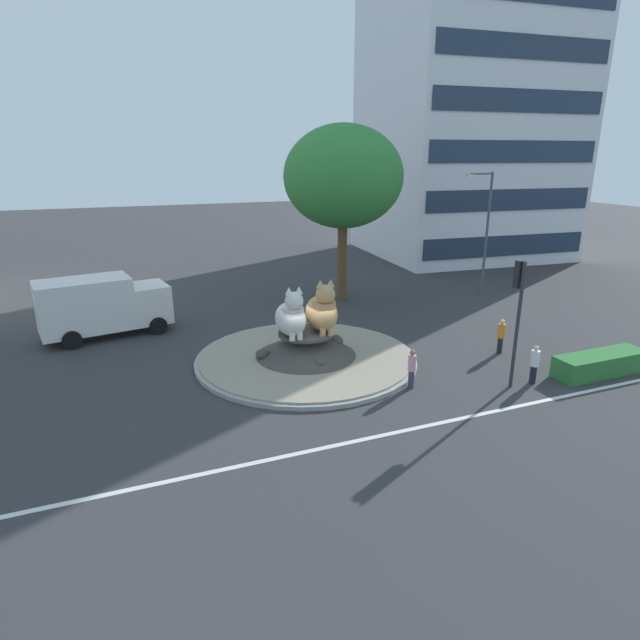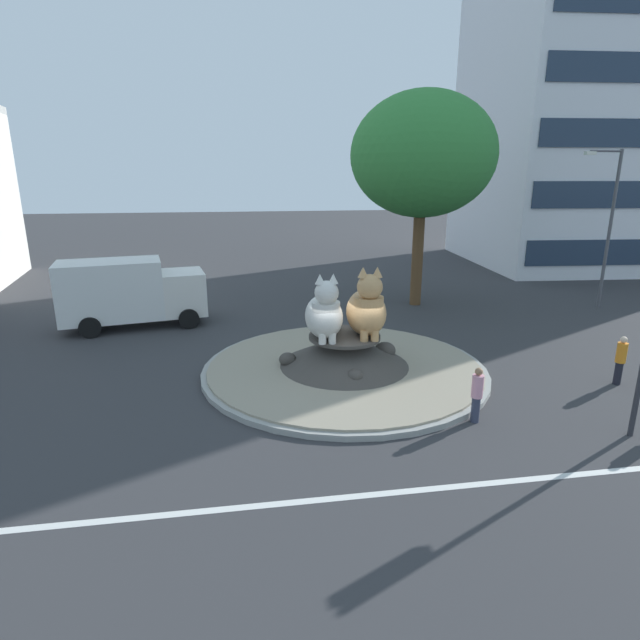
{
  "view_description": "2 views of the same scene",
  "coord_description": "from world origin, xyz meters",
  "px_view_note": "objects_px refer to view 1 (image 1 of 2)",
  "views": [
    {
      "loc": [
        -7.49,
        -20.52,
        8.87
      ],
      "look_at": [
        0.71,
        0.09,
        1.8
      ],
      "focal_mm": 29.24,
      "sensor_mm": 36.0,
      "label": 1
    },
    {
      "loc": [
        -3.47,
        -16.39,
        6.71
      ],
      "look_at": [
        -0.58,
        1.74,
        1.42
      ],
      "focal_mm": 28.58,
      "sensor_mm": 36.0,
      "label": 2
    }
  ],
  "objects_px": {
    "cat_statue_calico": "(322,311)",
    "traffic_light_mast": "(518,301)",
    "pedestrian_white_shirt": "(534,364)",
    "cat_statue_white": "(291,317)",
    "office_tower": "(467,108)",
    "pedestrian_orange_shirt": "(501,335)",
    "pedestrian_pink_shirt": "(412,368)",
    "delivery_box_truck": "(102,305)",
    "streetlight_arm": "(485,227)",
    "broadleaf_tree_behind_island": "(343,177)"
  },
  "relations": [
    {
      "from": "delivery_box_truck",
      "to": "pedestrian_white_shirt",
      "type": "bearing_deg",
      "value": -48.59
    },
    {
      "from": "pedestrian_pink_shirt",
      "to": "delivery_box_truck",
      "type": "xyz_separation_m",
      "value": [
        -11.26,
        11.2,
        0.78
      ]
    },
    {
      "from": "pedestrian_pink_shirt",
      "to": "delivery_box_truck",
      "type": "distance_m",
      "value": 15.9
    },
    {
      "from": "cat_statue_calico",
      "to": "traffic_light_mast",
      "type": "relative_size",
      "value": 0.48
    },
    {
      "from": "cat_statue_calico",
      "to": "traffic_light_mast",
      "type": "bearing_deg",
      "value": 51.56
    },
    {
      "from": "traffic_light_mast",
      "to": "streetlight_arm",
      "type": "distance_m",
      "value": 14.48
    },
    {
      "from": "broadleaf_tree_behind_island",
      "to": "streetlight_arm",
      "type": "xyz_separation_m",
      "value": [
        8.87,
        -2.31,
        -3.07
      ]
    },
    {
      "from": "cat_statue_white",
      "to": "office_tower",
      "type": "bearing_deg",
      "value": 131.38
    },
    {
      "from": "cat_statue_white",
      "to": "broadleaf_tree_behind_island",
      "type": "bearing_deg",
      "value": 144.81
    },
    {
      "from": "traffic_light_mast",
      "to": "pedestrian_white_shirt",
      "type": "height_order",
      "value": "traffic_light_mast"
    },
    {
      "from": "traffic_light_mast",
      "to": "office_tower",
      "type": "distance_m",
      "value": 31.6
    },
    {
      "from": "pedestrian_pink_shirt",
      "to": "delivery_box_truck",
      "type": "bearing_deg",
      "value": 41.89
    },
    {
      "from": "cat_statue_calico",
      "to": "pedestrian_white_shirt",
      "type": "xyz_separation_m",
      "value": [
        6.94,
        -5.6,
        -1.39
      ]
    },
    {
      "from": "office_tower",
      "to": "broadleaf_tree_behind_island",
      "type": "distance_m",
      "value": 20.95
    },
    {
      "from": "traffic_light_mast",
      "to": "broadleaf_tree_behind_island",
      "type": "distance_m",
      "value": 14.97
    },
    {
      "from": "broadleaf_tree_behind_island",
      "to": "pedestrian_white_shirt",
      "type": "relative_size",
      "value": 6.59
    },
    {
      "from": "cat_statue_calico",
      "to": "pedestrian_pink_shirt",
      "type": "bearing_deg",
      "value": 31.24
    },
    {
      "from": "pedestrian_pink_shirt",
      "to": "pedestrian_white_shirt",
      "type": "bearing_deg",
      "value": -109.67
    },
    {
      "from": "cat_statue_calico",
      "to": "traffic_light_mast",
      "type": "distance_m",
      "value": 8.1
    },
    {
      "from": "office_tower",
      "to": "pedestrian_pink_shirt",
      "type": "relative_size",
      "value": 15.71
    },
    {
      "from": "cat_statue_white",
      "to": "traffic_light_mast",
      "type": "bearing_deg",
      "value": 54.18
    },
    {
      "from": "office_tower",
      "to": "pedestrian_orange_shirt",
      "type": "height_order",
      "value": "office_tower"
    },
    {
      "from": "pedestrian_orange_shirt",
      "to": "cat_statue_calico",
      "type": "bearing_deg",
      "value": -172.46
    },
    {
      "from": "cat_statue_white",
      "to": "office_tower",
      "type": "relative_size",
      "value": 0.09
    },
    {
      "from": "pedestrian_orange_shirt",
      "to": "streetlight_arm",
      "type": "bearing_deg",
      "value": 81.43
    },
    {
      "from": "cat_statue_calico",
      "to": "broadleaf_tree_behind_island",
      "type": "relative_size",
      "value": 0.23
    },
    {
      "from": "broadleaf_tree_behind_island",
      "to": "pedestrian_white_shirt",
      "type": "distance_m",
      "value": 16.14
    },
    {
      "from": "streetlight_arm",
      "to": "pedestrian_orange_shirt",
      "type": "distance_m",
      "value": 11.36
    },
    {
      "from": "pedestrian_orange_shirt",
      "to": "delivery_box_truck",
      "type": "relative_size",
      "value": 0.25
    },
    {
      "from": "streetlight_arm",
      "to": "delivery_box_truck",
      "type": "distance_m",
      "value": 23.14
    },
    {
      "from": "cat_statue_white",
      "to": "pedestrian_white_shirt",
      "type": "relative_size",
      "value": 1.42
    },
    {
      "from": "cat_statue_white",
      "to": "streetlight_arm",
      "type": "bearing_deg",
      "value": 113.94
    },
    {
      "from": "streetlight_arm",
      "to": "pedestrian_orange_shirt",
      "type": "xyz_separation_m",
      "value": [
        -5.86,
        -9.03,
        -3.61
      ]
    },
    {
      "from": "cat_statue_calico",
      "to": "pedestrian_white_shirt",
      "type": "relative_size",
      "value": 1.52
    },
    {
      "from": "office_tower",
      "to": "cat_statue_white",
      "type": "bearing_deg",
      "value": -134.29
    },
    {
      "from": "traffic_light_mast",
      "to": "pedestrian_white_shirt",
      "type": "xyz_separation_m",
      "value": [
        1.08,
        -0.16,
        -2.69
      ]
    },
    {
      "from": "broadleaf_tree_behind_island",
      "to": "delivery_box_truck",
      "type": "height_order",
      "value": "broadleaf_tree_behind_island"
    },
    {
      "from": "cat_statue_calico",
      "to": "pedestrian_pink_shirt",
      "type": "height_order",
      "value": "cat_statue_calico"
    },
    {
      "from": "pedestrian_pink_shirt",
      "to": "traffic_light_mast",
      "type": "bearing_deg",
      "value": -111.9
    },
    {
      "from": "traffic_light_mast",
      "to": "pedestrian_pink_shirt",
      "type": "bearing_deg",
      "value": 70.08
    },
    {
      "from": "broadleaf_tree_behind_island",
      "to": "pedestrian_orange_shirt",
      "type": "height_order",
      "value": "broadleaf_tree_behind_island"
    },
    {
      "from": "traffic_light_mast",
      "to": "cat_statue_calico",
      "type": "bearing_deg",
      "value": 45.85
    },
    {
      "from": "pedestrian_pink_shirt",
      "to": "pedestrian_orange_shirt",
      "type": "xyz_separation_m",
      "value": [
        5.84,
        1.77,
        0.02
      ]
    },
    {
      "from": "delivery_box_truck",
      "to": "pedestrian_pink_shirt",
      "type": "bearing_deg",
      "value": -55.32
    },
    {
      "from": "office_tower",
      "to": "pedestrian_pink_shirt",
      "type": "xyz_separation_m",
      "value": [
        -19.68,
        -24.44,
        -11.83
      ]
    },
    {
      "from": "pedestrian_pink_shirt",
      "to": "delivery_box_truck",
      "type": "height_order",
      "value": "delivery_box_truck"
    },
    {
      "from": "streetlight_arm",
      "to": "pedestrian_orange_shirt",
      "type": "bearing_deg",
      "value": 54.01
    },
    {
      "from": "broadleaf_tree_behind_island",
      "to": "pedestrian_white_shirt",
      "type": "height_order",
      "value": "broadleaf_tree_behind_island"
    },
    {
      "from": "traffic_light_mast",
      "to": "office_tower",
      "type": "relative_size",
      "value": 0.2
    },
    {
      "from": "cat_statue_white",
      "to": "delivery_box_truck",
      "type": "distance_m",
      "value": 10.48
    }
  ]
}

